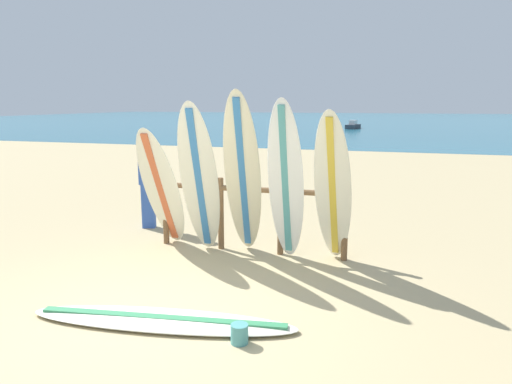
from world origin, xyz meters
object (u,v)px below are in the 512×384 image
surfboard_leaning_far_left (161,188)px  surfboard_leaning_center_left (243,177)px  beachgoer_standing (147,177)px  small_boat_offshore (353,126)px  surfboard_rack (250,207)px  surfboard_leaning_center_right (333,190)px  sand_bucket (239,334)px  surfboard_lying_on_sand (162,320)px  surfboard_leaning_left (199,181)px  surfboard_leaning_center (286,181)px

surfboard_leaning_far_left → surfboard_leaning_center_left: surfboard_leaning_center_left is taller
surfboard_leaning_far_left → beachgoer_standing: 1.34m
surfboard_leaning_far_left → small_boat_offshore: bearing=90.7°
surfboard_rack → surfboard_leaning_center_right: (1.25, -0.35, 0.38)m
sand_bucket → surfboard_leaning_center_right: bearing=77.1°
surfboard_lying_on_sand → small_boat_offshore: size_ratio=1.26×
surfboard_leaning_center_left → small_boat_offshore: bearing=92.9°
surfboard_rack → small_boat_offshore: (-1.72, 34.35, -0.43)m
small_boat_offshore → surfboard_leaning_far_left: bearing=-89.3°
surfboard_leaning_center_right → sand_bucket: 2.53m
small_boat_offshore → surfboard_lying_on_sand: bearing=-87.6°
surfboard_leaning_far_left → surfboard_lying_on_sand: bearing=-62.5°
surfboard_leaning_left → beachgoer_standing: bearing=141.6°
surfboard_leaning_center_right → beachgoer_standing: (-3.39, 1.13, -0.15)m
surfboard_rack → small_boat_offshore: 34.40m
surfboard_rack → surfboard_leaning_center: size_ratio=1.27×
surfboard_leaning_center → surfboard_leaning_left: bearing=-171.2°
surfboard_leaning_left → small_boat_offshore: size_ratio=1.00×
surfboard_leaning_center_left → sand_bucket: surfboard_leaning_center_left is taller
small_boat_offshore → sand_bucket: (2.45, -36.98, -0.16)m
beachgoer_standing → surfboard_leaning_center_left: bearing=-27.9°
surfboard_lying_on_sand → surfboard_leaning_left: bearing=102.6°
surfboard_leaning_left → beachgoer_standing: (-1.53, 1.21, -0.20)m
surfboard_leaning_far_left → sand_bucket: surfboard_leaning_far_left is taller
surfboard_leaning_center_left → surfboard_leaning_center: surfboard_leaning_center_left is taller
beachgoer_standing → surfboard_rack: bearing=-19.9°
surfboard_leaning_center_right → surfboard_lying_on_sand: bearing=-123.3°
small_boat_offshore → sand_bucket: 37.06m
surfboard_leaning_far_left → surfboard_leaning_center_left: bearing=-4.1°
surfboard_leaning_center_right → small_boat_offshore: size_ratio=0.96×
surfboard_rack → sand_bucket: surfboard_rack is taller
surfboard_leaning_far_left → surfboard_leaning_center: bearing=0.6°
surfboard_leaning_far_left → surfboard_leaning_center_right: 2.56m
surfboard_rack → surfboard_leaning_left: size_ratio=1.29×
surfboard_leaning_center_right → sand_bucket: (-0.52, -2.27, -0.97)m
surfboard_leaning_center_left → small_boat_offshore: 34.77m
surfboard_rack → surfboard_leaning_center_right: surfboard_leaning_center_right is taller
surfboard_leaning_center → sand_bucket: bearing=-86.7°
surfboard_leaning_far_left → surfboard_leaning_left: 0.74m
surfboard_leaning_center → small_boat_offshore: (-2.32, 34.60, -0.88)m
surfboard_leaning_center_left → surfboard_lying_on_sand: (-0.16, -2.12, -1.15)m
surfboard_leaning_center_right → surfboard_leaning_far_left: bearing=178.2°
surfboard_leaning_center_right → surfboard_lying_on_sand: size_ratio=0.76×
small_boat_offshore → sand_bucket: size_ratio=12.15×
surfboard_leaning_center_right → surfboard_lying_on_sand: 2.75m
surfboard_leaning_left → surfboard_leaning_center_right: 1.86m
surfboard_leaning_center_left → small_boat_offshore: (-1.73, 34.72, -0.93)m
surfboard_leaning_center → surfboard_leaning_center_right: size_ratio=1.06×
surfboard_rack → beachgoer_standing: size_ratio=1.73×
small_boat_offshore → surfboard_leaning_center_left: bearing=-87.1°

